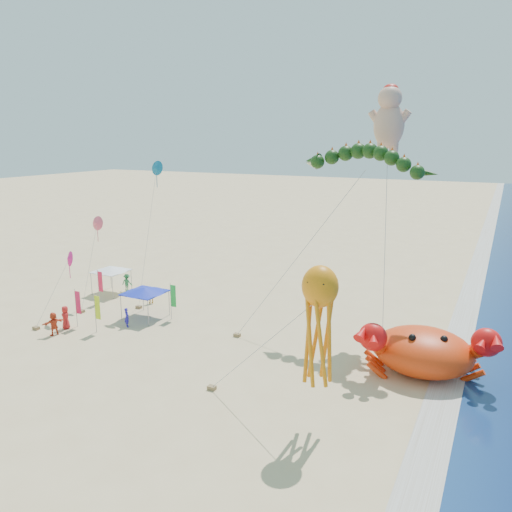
{
  "coord_description": "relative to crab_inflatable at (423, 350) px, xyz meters",
  "views": [
    {
      "loc": [
        14.13,
        -30.07,
        15.01
      ],
      "look_at": [
        -2.0,
        2.0,
        6.5
      ],
      "focal_mm": 35.0,
      "sensor_mm": 36.0,
      "label": 1
    }
  ],
  "objects": [
    {
      "name": "octopus_kite",
      "position": [
        -4.08,
        -8.84,
        4.56
      ],
      "size": [
        8.24,
        1.9,
        8.87
      ],
      "color": "orange",
      "rests_on": "ground"
    },
    {
      "name": "crab_inflatable",
      "position": [
        0.0,
        0.0,
        0.0
      ],
      "size": [
        8.6,
        7.05,
        3.77
      ],
      "color": "red",
      "rests_on": "ground"
    },
    {
      "name": "dragon_kite",
      "position": [
        -5.73,
        4.83,
        11.54
      ],
      "size": [
        13.29,
        6.77,
        14.31
      ],
      "color": "black",
      "rests_on": "ground"
    },
    {
      "name": "ground",
      "position": [
        -10.33,
        -1.51,
        -1.66
      ],
      "size": [
        320.0,
        320.0,
        0.0
      ],
      "primitive_type": "plane",
      "color": "#D1B784",
      "rests_on": "ground"
    },
    {
      "name": "foam_strip",
      "position": [
        1.67,
        -1.51,
        -1.65
      ],
      "size": [
        320.0,
        320.0,
        0.0
      ],
      "primitive_type": "plane",
      "color": "silver",
      "rests_on": "ground"
    },
    {
      "name": "small_kites",
      "position": [
        -27.15,
        0.9,
        5.85
      ],
      "size": [
        6.66,
        9.98,
        13.12
      ],
      "color": "#F6526B",
      "rests_on": "ground"
    },
    {
      "name": "beachgoers",
      "position": [
        -26.93,
        -1.32,
        -0.76
      ],
      "size": [
        7.54,
        12.85,
        1.89
      ],
      "color": "yellow",
      "rests_on": "ground"
    },
    {
      "name": "feather_flags",
      "position": [
        -24.87,
        -1.42,
        0.35
      ],
      "size": [
        9.13,
        5.62,
        3.2
      ],
      "color": "gray",
      "rests_on": "ground"
    },
    {
      "name": "cherub_kite",
      "position": [
        -4.86,
        8.35,
        14.89
      ],
      "size": [
        3.5,
        8.61,
        19.0
      ],
      "color": "#DAA085",
      "rests_on": "ground"
    },
    {
      "name": "canopy_blue",
      "position": [
        -22.79,
        0.27,
        0.78
      ],
      "size": [
        3.4,
        3.4,
        2.71
      ],
      "color": "gray",
      "rests_on": "ground"
    },
    {
      "name": "canopy_white",
      "position": [
        -30.28,
        4.34,
        0.78
      ],
      "size": [
        3.23,
        3.23,
        2.71
      ],
      "color": "gray",
      "rests_on": "ground"
    }
  ]
}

